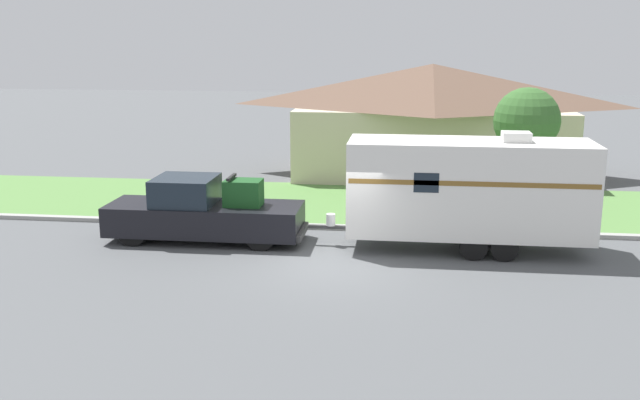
{
  "coord_description": "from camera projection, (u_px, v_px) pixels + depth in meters",
  "views": [
    {
      "loc": [
        1.94,
        -18.85,
        6.32
      ],
      "look_at": [
        -0.66,
        1.97,
        1.4
      ],
      "focal_mm": 40.0,
      "sensor_mm": 36.0,
      "label": 1
    }
  ],
  "objects": [
    {
      "name": "ground_plane",
      "position": [
        335.0,
        265.0,
        19.89
      ],
      "size": [
        120.0,
        120.0,
        0.0
      ],
      "primitive_type": "plane",
      "color": "#515456"
    },
    {
      "name": "curb_strip",
      "position": [
        346.0,
        228.0,
        23.49
      ],
      "size": [
        80.0,
        0.3,
        0.14
      ],
      "color": "#999993",
      "rests_on": "ground_plane"
    },
    {
      "name": "lawn_strip",
      "position": [
        355.0,
        204.0,
        27.03
      ],
      "size": [
        80.0,
        7.0,
        0.03
      ],
      "color": "#568442",
      "rests_on": "ground_plane"
    },
    {
      "name": "house_across_street",
      "position": [
        431.0,
        118.0,
        32.23
      ],
      "size": [
        12.87,
        6.78,
        5.0
      ],
      "color": "beige",
      "rests_on": "ground_plane"
    },
    {
      "name": "pickup_truck",
      "position": [
        203.0,
        213.0,
        22.1
      ],
      "size": [
        6.14,
        1.99,
        2.08
      ],
      "color": "black",
      "rests_on": "ground_plane"
    },
    {
      "name": "travel_trailer",
      "position": [
        469.0,
        188.0,
        20.91
      ],
      "size": [
        8.28,
        2.25,
        3.56
      ],
      "color": "black",
      "rests_on": "ground_plane"
    },
    {
      "name": "mailbox",
      "position": [
        158.0,
        191.0,
        24.76
      ],
      "size": [
        0.48,
        0.2,
        1.26
      ],
      "color": "brown",
      "rests_on": "ground_plane"
    },
    {
      "name": "tree_in_yard",
      "position": [
        527.0,
        121.0,
        25.53
      ],
      "size": [
        2.37,
        2.37,
        4.46
      ],
      "color": "brown",
      "rests_on": "ground_plane"
    }
  ]
}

